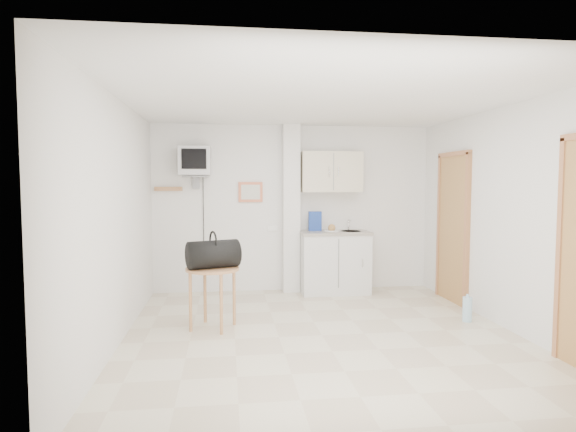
{
  "coord_description": "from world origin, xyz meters",
  "views": [
    {
      "loc": [
        -1.01,
        -4.98,
        1.64
      ],
      "look_at": [
        -0.29,
        0.6,
        1.25
      ],
      "focal_mm": 30.0,
      "sensor_mm": 36.0,
      "label": 1
    }
  ],
  "objects": [
    {
      "name": "ground",
      "position": [
        0.0,
        0.0,
        0.0
      ],
      "size": [
        4.5,
        4.5,
        0.0
      ],
      "primitive_type": "plane",
      "color": "beige",
      "rests_on": "ground"
    },
    {
      "name": "room_envelope",
      "position": [
        0.24,
        0.09,
        1.54
      ],
      "size": [
        4.24,
        4.54,
        2.55
      ],
      "color": "white",
      "rests_on": "ground"
    },
    {
      "name": "kitchenette",
      "position": [
        0.57,
        2.0,
        0.8
      ],
      "size": [
        1.03,
        0.58,
        2.1
      ],
      "color": "silver",
      "rests_on": "ground"
    },
    {
      "name": "crt_television",
      "position": [
        -1.45,
        2.02,
        1.94
      ],
      "size": [
        0.44,
        0.45,
        2.15
      ],
      "color": "slate",
      "rests_on": "ground"
    },
    {
      "name": "round_table",
      "position": [
        -1.17,
        0.41,
        0.59
      ],
      "size": [
        0.6,
        0.6,
        0.69
      ],
      "rotation": [
        0.0,
        0.0,
        0.38
      ],
      "color": "#A46D3F",
      "rests_on": "ground"
    },
    {
      "name": "duffel_bag",
      "position": [
        -1.16,
        0.38,
        0.85
      ],
      "size": [
        0.63,
        0.48,
        0.42
      ],
      "rotation": [
        0.0,
        0.0,
        0.35
      ],
      "color": "black",
      "rests_on": "round_table"
    },
    {
      "name": "water_bottle",
      "position": [
        1.81,
        0.3,
        0.15
      ],
      "size": [
        0.11,
        0.11,
        0.33
      ],
      "color": "#A1CCE2",
      "rests_on": "ground"
    }
  ]
}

